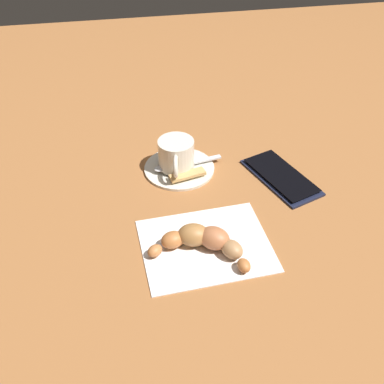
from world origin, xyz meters
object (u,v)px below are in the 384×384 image
at_px(sugar_packet, 187,175).
at_px(croissant, 203,240).
at_px(espresso_cup, 176,154).
at_px(napkin, 207,245).
at_px(teaspoon, 177,165).
at_px(saucer, 179,167).
at_px(cell_phone, 281,176).

distance_m(sugar_packet, croissant, 0.17).
height_order(espresso_cup, napkin, espresso_cup).
height_order(teaspoon, sugar_packet, teaspoon).
bearing_deg(napkin, croissant, 124.97).
bearing_deg(saucer, sugar_packet, -166.92).
height_order(teaspoon, cell_phone, teaspoon).
bearing_deg(napkin, teaspoon, 4.93).
height_order(saucer, croissant, croissant).
height_order(sugar_packet, croissant, croissant).
bearing_deg(sugar_packet, espresso_cup, 100.02).
bearing_deg(cell_phone, saucer, 71.40).
bearing_deg(sugar_packet, cell_phone, -21.20).
relative_size(saucer, espresso_cup, 1.40).
height_order(napkin, cell_phone, cell_phone).
relative_size(teaspoon, cell_phone, 0.76).
distance_m(teaspoon, croissant, 0.20).
xyz_separation_m(sugar_packet, croissant, (-0.17, 0.00, 0.01)).
distance_m(croissant, cell_phone, 0.23).
bearing_deg(croissant, teaspoon, 2.44).
distance_m(saucer, croissant, 0.21).
relative_size(napkin, croissant, 1.31).
distance_m(espresso_cup, sugar_packet, 0.04).
height_order(teaspoon, napkin, teaspoon).
bearing_deg(napkin, cell_phone, -49.53).
relative_size(teaspoon, croissant, 0.87).
bearing_deg(teaspoon, cell_phone, -107.01).
relative_size(sugar_packet, croissant, 0.44).
bearing_deg(espresso_cup, teaspoon, -159.19).
bearing_deg(saucer, croissant, -179.04).
height_order(teaspoon, croissant, croissant).
relative_size(espresso_cup, croissant, 0.62).
bearing_deg(napkin, espresso_cup, 5.05).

